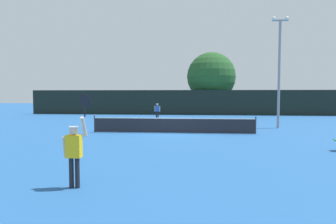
% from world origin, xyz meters
% --- Properties ---
extents(ground_plane, '(120.00, 120.00, 0.00)m').
position_xyz_m(ground_plane, '(0.00, 0.00, 0.00)').
color(ground_plane, '#235693').
extents(tennis_net, '(10.19, 0.08, 1.07)m').
position_xyz_m(tennis_net, '(0.00, 0.00, 0.51)').
color(tennis_net, '#232328').
rests_on(tennis_net, ground).
extents(perimeter_fence, '(37.56, 0.12, 2.94)m').
position_xyz_m(perimeter_fence, '(0.00, 16.70, 1.47)').
color(perimeter_fence, black).
rests_on(perimeter_fence, ground).
extents(player_serving, '(0.67, 0.39, 2.44)m').
position_xyz_m(player_serving, '(-1.68, -11.06, 1.06)').
color(player_serving, yellow).
rests_on(player_serving, ground).
extents(player_receiving, '(0.57, 0.23, 1.54)m').
position_xyz_m(player_receiving, '(-2.34, 10.12, 0.93)').
color(player_receiving, blue).
rests_on(player_receiving, ground).
extents(tennis_ball, '(0.07, 0.07, 0.07)m').
position_xyz_m(tennis_ball, '(1.39, 2.45, 0.03)').
color(tennis_ball, '#CCE033').
rests_on(tennis_ball, ground).
extents(light_pole, '(1.18, 0.28, 7.91)m').
position_xyz_m(light_pole, '(7.31, 3.47, 4.51)').
color(light_pole, gray).
rests_on(light_pole, ground).
extents(large_tree, '(6.18, 6.18, 7.77)m').
position_xyz_m(large_tree, '(3.34, 19.88, 4.67)').
color(large_tree, brown).
rests_on(large_tree, ground).
extents(parked_car_near, '(2.17, 4.32, 1.69)m').
position_xyz_m(parked_car_near, '(-8.30, 24.17, 0.78)').
color(parked_car_near, white).
rests_on(parked_car_near, ground).
extents(parked_car_mid, '(2.32, 4.37, 1.69)m').
position_xyz_m(parked_car_mid, '(6.17, 22.48, 0.78)').
color(parked_car_mid, navy).
rests_on(parked_car_mid, ground).
extents(parked_car_far, '(2.39, 4.40, 1.69)m').
position_xyz_m(parked_car_far, '(9.81, 23.20, 0.78)').
color(parked_car_far, '#B7B7BC').
rests_on(parked_car_far, ground).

